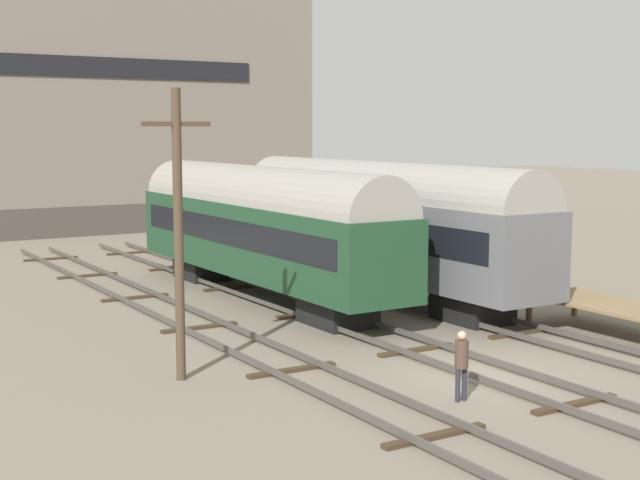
# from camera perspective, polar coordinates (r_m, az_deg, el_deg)

# --- Properties ---
(ground_plane) EXTENTS (200.00, 200.00, 0.00)m
(ground_plane) POSITION_cam_1_polar(r_m,az_deg,el_deg) (23.87, 10.63, -8.55)
(ground_plane) COLOR slate
(track_left) EXTENTS (2.60, 60.00, 0.26)m
(track_left) POSITION_cam_1_polar(r_m,az_deg,el_deg) (21.36, 2.23, -9.90)
(track_left) COLOR #4C4742
(track_left) RESTS_ON ground
(track_middle) EXTENTS (2.60, 60.00, 0.26)m
(track_middle) POSITION_cam_1_polar(r_m,az_deg,el_deg) (23.83, 10.64, -8.22)
(track_middle) COLOR #4C4742
(track_middle) RESTS_ON ground
(track_right) EXTENTS (2.60, 60.00, 0.26)m
(track_right) POSITION_cam_1_polar(r_m,az_deg,el_deg) (26.71, 17.30, -6.75)
(track_right) COLOR #4C4742
(track_right) RESTS_ON ground
(train_car_green) EXTENTS (2.94, 16.52, 5.04)m
(train_car_green) POSITION_cam_1_polar(r_m,az_deg,el_deg) (33.58, -3.81, 1.06)
(train_car_green) COLOR black
(train_car_green) RESTS_ON ground
(train_car_grey) EXTENTS (2.84, 16.92, 5.18)m
(train_car_grey) POSITION_cam_1_polar(r_m,az_deg,el_deg) (34.22, 3.74, 1.34)
(train_car_grey) COLOR black
(train_car_grey) RESTS_ON ground
(person_worker) EXTENTS (0.32, 0.32, 1.69)m
(person_worker) POSITION_cam_1_polar(r_m,az_deg,el_deg) (21.38, 9.05, -7.53)
(person_worker) COLOR #282833
(person_worker) RESTS_ON ground
(utility_pole) EXTENTS (1.80, 0.24, 7.41)m
(utility_pole) POSITION_cam_1_polar(r_m,az_deg,el_deg) (22.66, -9.05, 0.62)
(utility_pole) COLOR #473828
(utility_pole) RESTS_ON ground
(warehouse_building) EXTENTS (32.62, 11.51, 18.30)m
(warehouse_building) POSITION_cam_1_polar(r_m,az_deg,el_deg) (60.40, -16.99, 9.40)
(warehouse_building) COLOR #46403A
(warehouse_building) RESTS_ON ground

